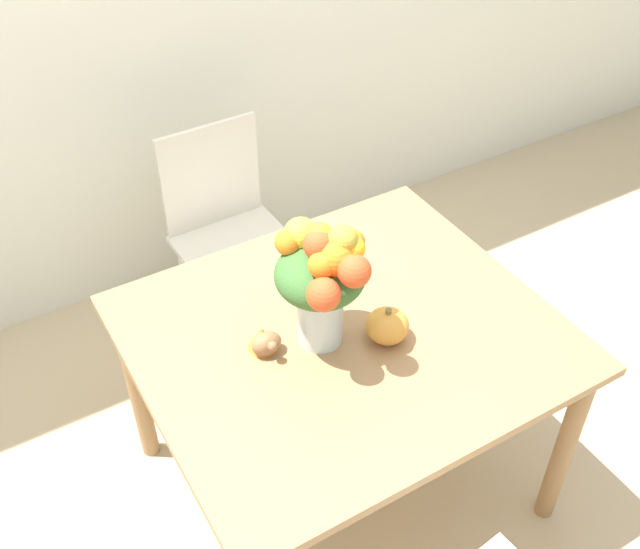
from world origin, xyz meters
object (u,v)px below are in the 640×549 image
object	(u,v)px
flower_vase	(322,277)
dining_chair_near_window	(230,236)
turkey_figurine	(264,340)
pumpkin	(387,326)

from	to	relation	value
flower_vase	dining_chair_near_window	size ratio (longest dim) A/B	0.46
turkey_figurine	dining_chair_near_window	size ratio (longest dim) A/B	0.13
pumpkin	flower_vase	bearing A→B (deg)	151.81
pumpkin	dining_chair_near_window	xyz separation A→B (m)	(-0.04, 0.97, -0.31)
flower_vase	pumpkin	xyz separation A→B (m)	(0.16, -0.09, -0.18)
turkey_figurine	dining_chair_near_window	bearing A→B (deg)	72.13
pumpkin	turkey_figurine	distance (m)	0.34
pumpkin	dining_chair_near_window	distance (m)	1.02
flower_vase	pumpkin	world-z (taller)	flower_vase
pumpkin	turkey_figurine	bearing A→B (deg)	156.42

